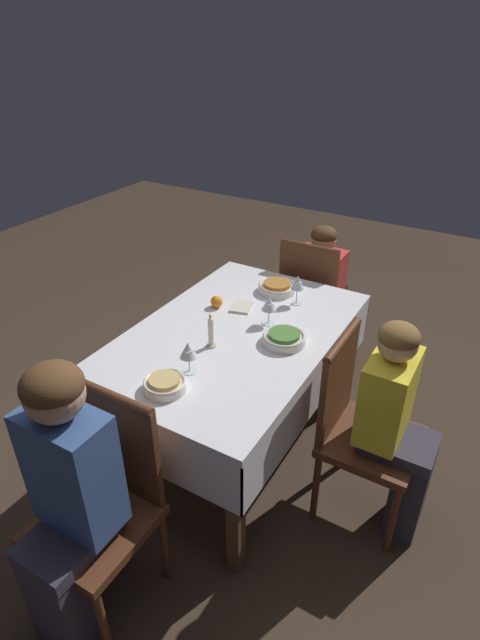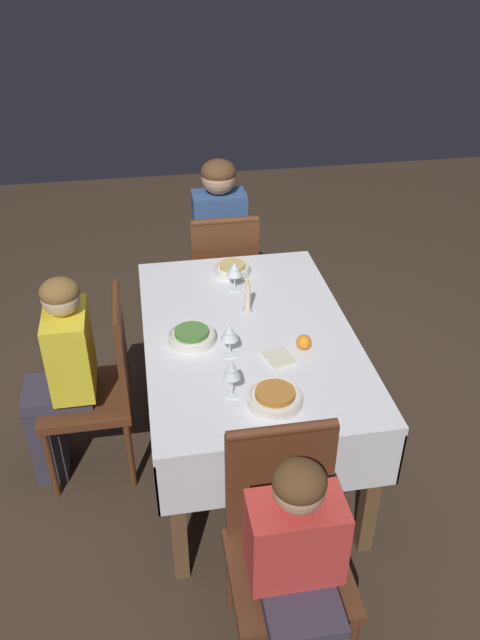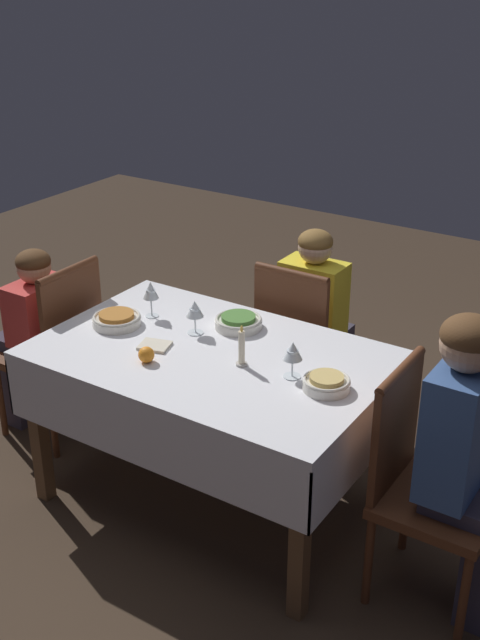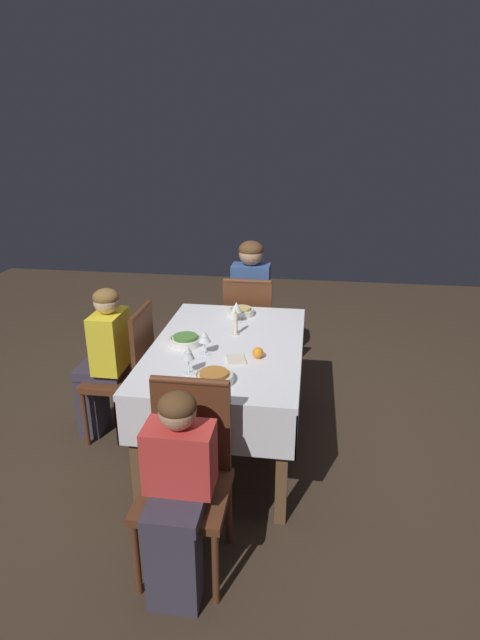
% 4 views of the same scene
% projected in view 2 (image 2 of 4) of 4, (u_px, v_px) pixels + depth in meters
% --- Properties ---
extents(ground_plane, '(8.00, 8.00, 0.00)m').
position_uv_depth(ground_plane, '(247.00, 450.00, 3.15)').
color(ground_plane, '#3D2D21').
extents(dining_table, '(1.41, 0.91, 0.73)m').
position_uv_depth(dining_table, '(248.00, 348.00, 2.80)').
color(dining_table, silver).
rests_on(dining_table, ground_plane).
extents(chair_east, '(0.41, 0.41, 0.92)m').
position_uv_depth(chair_east, '(223.00, 276.00, 3.64)').
color(chair_east, '#562D19').
rests_on(chair_east, ground_plane).
extents(chair_north, '(0.41, 0.41, 0.92)m').
position_uv_depth(chair_north, '(100.00, 382.00, 2.82)').
color(chair_north, '#562D19').
rests_on(chair_north, ground_plane).
extents(chair_west, '(0.41, 0.41, 0.92)m').
position_uv_depth(chair_west, '(286.00, 541.00, 2.11)').
color(chair_west, '#562D19').
rests_on(chair_west, ground_plane).
extents(person_adult_denim, '(0.34, 0.30, 1.16)m').
position_uv_depth(person_adult_denim, '(219.00, 240.00, 3.68)').
color(person_adult_denim, '#383342').
rests_on(person_adult_denim, ground_plane).
extents(person_child_yellow, '(0.30, 0.33, 1.04)m').
position_uv_depth(person_child_yellow, '(60.00, 373.00, 2.76)').
color(person_child_yellow, '#383342').
rests_on(person_child_yellow, ground_plane).
extents(person_child_red, '(0.33, 0.30, 0.96)m').
position_uv_depth(person_child_red, '(298.00, 579.00, 1.96)').
color(person_child_red, '#383342').
rests_on(person_child_red, ground_plane).
extents(bowl_east, '(0.18, 0.18, 0.06)m').
position_uv_depth(bowl_east, '(232.00, 269.00, 3.17)').
color(bowl_east, silver).
rests_on(bowl_east, dining_table).
extents(wine_glass_east, '(0.08, 0.08, 0.15)m').
position_uv_depth(wine_glass_east, '(234.00, 270.00, 3.00)').
color(wine_glass_east, white).
rests_on(wine_glass_east, dining_table).
extents(bowl_north, '(0.20, 0.20, 0.06)m').
position_uv_depth(bowl_north, '(192.00, 336.00, 2.67)').
color(bowl_north, silver).
rests_on(bowl_north, dining_table).
extents(wine_glass_north, '(0.07, 0.07, 0.15)m').
position_uv_depth(wine_glass_north, '(230.00, 333.00, 2.54)').
color(wine_glass_north, white).
rests_on(wine_glass_north, dining_table).
extents(bowl_west, '(0.21, 0.21, 0.06)m').
position_uv_depth(bowl_west, '(275.00, 397.00, 2.33)').
color(bowl_west, silver).
rests_on(bowl_west, dining_table).
extents(wine_glass_west, '(0.07, 0.07, 0.17)m').
position_uv_depth(wine_glass_west, '(232.00, 370.00, 2.32)').
color(wine_glass_west, white).
rests_on(wine_glass_west, dining_table).
extents(candle_centerpiece, '(0.05, 0.05, 0.17)m').
position_uv_depth(candle_centerpiece, '(248.00, 299.00, 2.85)').
color(candle_centerpiece, beige).
rests_on(candle_centerpiece, dining_table).
extents(orange_fruit, '(0.06, 0.06, 0.06)m').
position_uv_depth(orange_fruit, '(304.00, 342.00, 2.62)').
color(orange_fruit, orange).
rests_on(orange_fruit, dining_table).
extents(napkin_red_folded, '(0.14, 0.13, 0.01)m').
position_uv_depth(napkin_red_folded, '(279.00, 358.00, 2.57)').
color(napkin_red_folded, beige).
rests_on(napkin_red_folded, dining_table).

